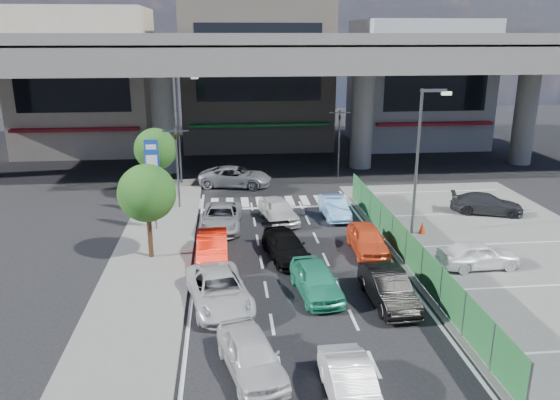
{
  "coord_description": "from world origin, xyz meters",
  "views": [
    {
      "loc": [
        -3.19,
        -21.6,
        10.71
      ],
      "look_at": [
        -0.35,
        6.25,
        2.16
      ],
      "focal_mm": 35.0,
      "sensor_mm": 36.0,
      "label": 1
    }
  ],
  "objects": [
    {
      "name": "traffic_cone",
      "position": [
        7.56,
        5.94,
        0.41
      ],
      "size": [
        0.42,
        0.42,
        0.7
      ],
      "primitive_type": "cone",
      "rotation": [
        0.0,
        0.0,
        0.19
      ],
      "color": "red",
      "rests_on": "parking_lot"
    },
    {
      "name": "signboard_near",
      "position": [
        -7.2,
        7.99,
        3.06
      ],
      "size": [
        0.8,
        0.14,
        4.7
      ],
      "color": "#595B60",
      "rests_on": "ground"
    },
    {
      "name": "tree_near",
      "position": [
        -7.0,
        4.0,
        3.39
      ],
      "size": [
        2.8,
        2.8,
        4.8
      ],
      "color": "#382314",
      "rests_on": "ground"
    },
    {
      "name": "expressway",
      "position": [
        0.0,
        22.0,
        8.76
      ],
      "size": [
        64.0,
        14.0,
        10.75
      ],
      "color": "slate",
      "rests_on": "ground"
    },
    {
      "name": "sedan_white_front_mid",
      "position": [
        -0.16,
        8.99,
        0.69
      ],
      "size": [
        2.5,
        4.31,
        1.38
      ],
      "primitive_type": "imported",
      "rotation": [
        0.0,
        0.0,
        0.23
      ],
      "color": "silver",
      "rests_on": "ground"
    },
    {
      "name": "crossing_wagon_silver",
      "position": [
        -2.51,
        17.02,
        0.73
      ],
      "size": [
        5.63,
        3.49,
        1.46
      ],
      "primitive_type": "imported",
      "rotation": [
        0.0,
        0.0,
        1.35
      ],
      "color": "gray",
      "rests_on": "ground"
    },
    {
      "name": "taxi_orange_right",
      "position": [
        3.88,
        3.71,
        0.69
      ],
      "size": [
        1.68,
        4.06,
        1.37
      ],
      "primitive_type": "imported",
      "rotation": [
        0.0,
        0.0,
        -0.01
      ],
      "color": "#EF4D21",
      "rests_on": "ground"
    },
    {
      "name": "street_lamp_left",
      "position": [
        -6.33,
        18.0,
        4.77
      ],
      "size": [
        1.65,
        0.22,
        8.0
      ],
      "color": "#595B60",
      "rests_on": "ground"
    },
    {
      "name": "hatch_black_mid_right",
      "position": [
        3.32,
        -1.76,
        0.69
      ],
      "size": [
        1.64,
        4.25,
        1.38
      ],
      "primitive_type": "imported",
      "rotation": [
        0.0,
        0.0,
        0.04
      ],
      "color": "black",
      "rests_on": "ground"
    },
    {
      "name": "van_white_back_left",
      "position": [
        -2.55,
        -6.04,
        0.69
      ],
      "size": [
        2.55,
        4.32,
        1.38
      ],
      "primitive_type": "imported",
      "rotation": [
        0.0,
        0.0,
        0.24
      ],
      "color": "silver",
      "rests_on": "ground"
    },
    {
      "name": "taxi_orange_left",
      "position": [
        -3.97,
        3.49,
        0.69
      ],
      "size": [
        1.51,
        4.21,
        1.38
      ],
      "primitive_type": "imported",
      "rotation": [
        0.0,
        0.0,
        0.01
      ],
      "color": "red",
      "rests_on": "ground"
    },
    {
      "name": "building_east",
      "position": [
        16.0,
        31.97,
        5.99
      ],
      "size": [
        12.0,
        10.9,
        12.0
      ],
      "color": "gray",
      "rests_on": "ground"
    },
    {
      "name": "parked_sedan_white",
      "position": [
        8.57,
        1.21,
        0.72
      ],
      "size": [
        3.92,
        1.72,
        1.31
      ],
      "primitive_type": "imported",
      "rotation": [
        0.0,
        0.0,
        1.62
      ],
      "color": "white",
      "rests_on": "parking_lot"
    },
    {
      "name": "sedan_white_mid_left",
      "position": [
        -3.62,
        -1.24,
        0.68
      ],
      "size": [
        3.12,
        5.22,
        1.36
      ],
      "primitive_type": "imported",
      "rotation": [
        0.0,
        0.0,
        0.19
      ],
      "color": "silver",
      "rests_on": "ground"
    },
    {
      "name": "traffic_light_left",
      "position": [
        -6.2,
        12.0,
        3.94
      ],
      "size": [
        1.6,
        1.24,
        5.2
      ],
      "color": "#595B60",
      "rests_on": "ground"
    },
    {
      "name": "hatch_white_back_mid",
      "position": [
        0.34,
        -7.93,
        0.63
      ],
      "size": [
        1.44,
        3.87,
        1.26
      ],
      "primitive_type": "imported",
      "rotation": [
        0.0,
        0.0,
        0.03
      ],
      "color": "white",
      "rests_on": "ground"
    },
    {
      "name": "taxi_teal_mid",
      "position": [
        0.49,
        -0.69,
        0.69
      ],
      "size": [
        2.09,
        4.21,
        1.38
      ],
      "primitive_type": "imported",
      "rotation": [
        0.0,
        0.0,
        0.12
      ],
      "color": "#299E76",
      "rests_on": "ground"
    },
    {
      "name": "sedan_black_mid",
      "position": [
        -0.36,
        3.44,
        0.62
      ],
      "size": [
        2.42,
        4.52,
        1.25
      ],
      "primitive_type": "imported",
      "rotation": [
        0.0,
        0.0,
        0.16
      ],
      "color": "black",
      "rests_on": "ground"
    },
    {
      "name": "signboard_far",
      "position": [
        -7.6,
        10.99,
        3.06
      ],
      "size": [
        0.8,
        0.14,
        4.7
      ],
      "color": "#595B60",
      "rests_on": "ground"
    },
    {
      "name": "wagon_silver_front_left",
      "position": [
        -3.53,
        8.05,
        0.67
      ],
      "size": [
        2.57,
        4.95,
        1.33
      ],
      "primitive_type": "imported",
      "rotation": [
        0.0,
        0.0,
        -0.07
      ],
      "color": "gray",
      "rests_on": "ground"
    },
    {
      "name": "street_lamp_right",
      "position": [
        7.17,
        6.0,
        4.77
      ],
      "size": [
        1.65,
        0.22,
        8.0
      ],
      "color": "#595B60",
      "rests_on": "ground"
    },
    {
      "name": "fence_run",
      "position": [
        5.3,
        1.0,
        0.9
      ],
      "size": [
        0.16,
        22.0,
        1.8
      ],
      "primitive_type": null,
      "color": "#216330",
      "rests_on": "ground"
    },
    {
      "name": "parked_sedan_dgrey",
      "position": [
        12.74,
        8.99,
        0.68
      ],
      "size": [
        4.62,
        3.01,
        1.24
      ],
      "primitive_type": "imported",
      "rotation": [
        0.0,
        0.0,
        1.25
      ],
      "color": "#2A2B2F",
      "rests_on": "parking_lot"
    },
    {
      "name": "tree_far",
      "position": [
        -7.8,
        14.5,
        3.39
      ],
      "size": [
        2.8,
        2.8,
        4.8
      ],
      "color": "#382314",
      "rests_on": "ground"
    },
    {
      "name": "building_west",
      "position": [
        -16.0,
        31.97,
        6.49
      ],
      "size": [
        12.0,
        10.9,
        13.0
      ],
      "color": "#ADA18C",
      "rests_on": "ground"
    },
    {
      "name": "ground",
      "position": [
        0.0,
        0.0,
        0.0
      ],
      "size": [
        120.0,
        120.0,
        0.0
      ],
      "primitive_type": "plane",
      "color": "black",
      "rests_on": "ground"
    },
    {
      "name": "sidewalk_left",
      "position": [
        -7.0,
        4.0,
        0.06
      ],
      "size": [
        4.0,
        30.0,
        0.12
      ],
      "primitive_type": "cube",
      "color": "#5E5E5B",
      "rests_on": "ground"
    },
    {
      "name": "parking_lot",
      "position": [
        11.0,
        2.0,
        0.03
      ],
      "size": [
        12.0,
        28.0,
        0.06
      ],
      "primitive_type": "cube",
      "color": "#5E5E5B",
      "rests_on": "ground"
    },
    {
      "name": "building_center",
      "position": [
        0.0,
        32.97,
        7.49
      ],
      "size": [
        14.0,
        10.9,
        15.0
      ],
      "color": "gray",
      "rests_on": "ground"
    },
    {
      "name": "kei_truck_front_right",
      "position": [
        3.29,
        9.44,
        0.63
      ],
      "size": [
        1.44,
        3.85,
        1.26
      ],
      "primitive_type": "imported",
      "rotation": [
        0.0,
        0.0,
        0.03
      ],
      "color": "#68A4E4",
      "rests_on": "ground"
    },
    {
      "name": "traffic_light_right",
      "position": [
        5.5,
        19.0,
        3.94
      ],
      "size": [
        1.6,
        1.24,
        5.2
      ],
      "color": "#595B60",
      "rests_on": "ground"
    }
  ]
}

